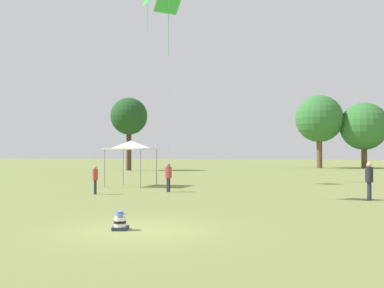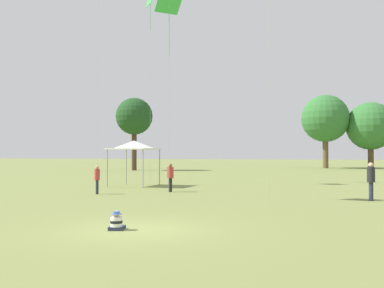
{
  "view_description": "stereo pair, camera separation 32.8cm",
  "coord_description": "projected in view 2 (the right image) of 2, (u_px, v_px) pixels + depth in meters",
  "views": [
    {
      "loc": [
        4.73,
        -12.1,
        2.2
      ],
      "look_at": [
        -0.16,
        6.47,
        2.6
      ],
      "focal_mm": 42.0,
      "sensor_mm": 36.0,
      "label": 1
    },
    {
      "loc": [
        5.05,
        -12.01,
        2.2
      ],
      "look_at": [
        -0.16,
        6.47,
        2.6
      ],
      "focal_mm": 42.0,
      "sensor_mm": 36.0,
      "label": 2
    }
  ],
  "objects": [
    {
      "name": "kite_3",
      "position": [
        169.0,
        7.0,
        21.34
      ],
      "size": [
        1.47,
        1.44,
        9.84
      ],
      "rotation": [
        0.0,
        0.0,
        3.09
      ],
      "color": "green",
      "rests_on": "ground"
    },
    {
      "name": "distant_tree_2",
      "position": [
        325.0,
        119.0,
        66.16
      ],
      "size": [
        6.97,
        6.97,
        10.83
      ],
      "color": "brown",
      "rests_on": "ground"
    },
    {
      "name": "distant_tree_0",
      "position": [
        371.0,
        126.0,
        65.19
      ],
      "size": [
        6.94,
        6.94,
        9.63
      ],
      "color": "brown",
      "rests_on": "ground"
    },
    {
      "name": "person_standing_2",
      "position": [
        170.0,
        175.0,
        25.52
      ],
      "size": [
        0.52,
        0.52,
        1.62
      ],
      "rotation": [
        0.0,
        0.0,
        5.34
      ],
      "color": "black",
      "rests_on": "ground"
    },
    {
      "name": "seated_toddler",
      "position": [
        117.0,
        222.0,
        12.86
      ],
      "size": [
        0.53,
        0.61,
        0.55
      ],
      "rotation": [
        0.0,
        0.0,
        0.23
      ],
      "color": "#282D47",
      "rests_on": "ground"
    },
    {
      "name": "ground_plane",
      "position": [
        136.0,
        230.0,
        12.88
      ],
      "size": [
        300.0,
        300.0,
        0.0
      ],
      "primitive_type": "plane",
      "color": "olive"
    },
    {
      "name": "person_standing_0",
      "position": [
        97.0,
        177.0,
        24.11
      ],
      "size": [
        0.34,
        0.34,
        1.54
      ],
      "rotation": [
        0.0,
        0.0,
        0.23
      ],
      "color": "#282D42",
      "rests_on": "ground"
    },
    {
      "name": "person_standing_1",
      "position": [
        371.0,
        178.0,
        20.71
      ],
      "size": [
        0.36,
        0.36,
        1.77
      ],
      "rotation": [
        0.0,
        0.0,
        0.01
      ],
      "color": "#282D42",
      "rests_on": "ground"
    },
    {
      "name": "distant_tree_1",
      "position": [
        134.0,
        117.0,
        57.85
      ],
      "size": [
        4.77,
        4.77,
        9.36
      ],
      "color": "#473323",
      "rests_on": "ground"
    },
    {
      "name": "kite_1",
      "position": [
        150.0,
        2.0,
        32.05
      ],
      "size": [
        1.0,
        1.13,
        13.98
      ],
      "rotation": [
        0.0,
        0.0,
        4.62
      ],
      "color": "green",
      "rests_on": "ground"
    },
    {
      "name": "canopy_tent",
      "position": [
        134.0,
        145.0,
        29.86
      ],
      "size": [
        3.04,
        3.04,
        3.04
      ],
      "rotation": [
        0.0,
        0.0,
        -0.07
      ],
      "color": "white",
      "rests_on": "ground"
    }
  ]
}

